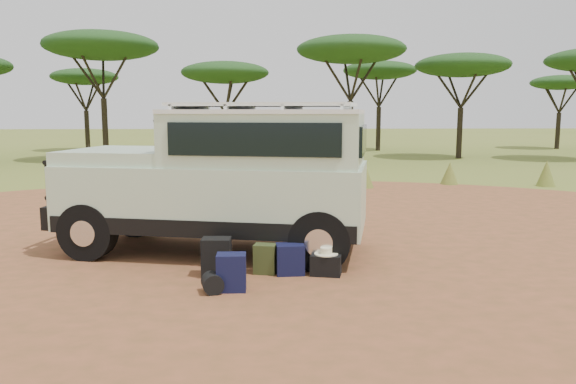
{
  "coord_description": "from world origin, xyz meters",
  "views": [
    {
      "loc": [
        -0.3,
        -9.27,
        2.43
      ],
      "look_at": [
        0.18,
        0.64,
        1.0
      ],
      "focal_mm": 35.0,
      "sensor_mm": 36.0,
      "label": 1
    }
  ],
  "objects_px": {
    "duffel_navy": "(290,259)",
    "hard_case": "(326,265)",
    "backpack_navy": "(231,273)",
    "backpack_olive": "(265,259)",
    "backpack_black": "(217,257)",
    "safari_vehicle": "(225,181)"
  },
  "relations": [
    {
      "from": "duffel_navy",
      "to": "hard_case",
      "type": "relative_size",
      "value": 1.03
    },
    {
      "from": "backpack_navy",
      "to": "hard_case",
      "type": "relative_size",
      "value": 1.15
    },
    {
      "from": "backpack_olive",
      "to": "hard_case",
      "type": "distance_m",
      "value": 0.92
    },
    {
      "from": "backpack_black",
      "to": "backpack_navy",
      "type": "relative_size",
      "value": 1.12
    },
    {
      "from": "backpack_olive",
      "to": "safari_vehicle",
      "type": "bearing_deg",
      "value": 128.93
    },
    {
      "from": "duffel_navy",
      "to": "hard_case",
      "type": "xyz_separation_m",
      "value": [
        0.53,
        -0.06,
        -0.07
      ]
    },
    {
      "from": "backpack_navy",
      "to": "hard_case",
      "type": "distance_m",
      "value": 1.54
    },
    {
      "from": "backpack_navy",
      "to": "backpack_olive",
      "type": "relative_size",
      "value": 1.14
    },
    {
      "from": "safari_vehicle",
      "to": "hard_case",
      "type": "relative_size",
      "value": 12.39
    },
    {
      "from": "safari_vehicle",
      "to": "backpack_olive",
      "type": "distance_m",
      "value": 1.84
    },
    {
      "from": "duffel_navy",
      "to": "hard_case",
      "type": "bearing_deg",
      "value": -9.7
    },
    {
      "from": "backpack_navy",
      "to": "hard_case",
      "type": "height_order",
      "value": "backpack_navy"
    },
    {
      "from": "safari_vehicle",
      "to": "duffel_navy",
      "type": "bearing_deg",
      "value": -41.36
    },
    {
      "from": "backpack_black",
      "to": "duffel_navy",
      "type": "distance_m",
      "value": 1.1
    },
    {
      "from": "backpack_black",
      "to": "backpack_olive",
      "type": "relative_size",
      "value": 1.27
    },
    {
      "from": "backpack_navy",
      "to": "backpack_olive",
      "type": "xyz_separation_m",
      "value": [
        0.47,
        0.8,
        -0.03
      ]
    },
    {
      "from": "backpack_black",
      "to": "backpack_olive",
      "type": "xyz_separation_m",
      "value": [
        0.72,
        0.1,
        -0.06
      ]
    },
    {
      "from": "safari_vehicle",
      "to": "backpack_navy",
      "type": "xyz_separation_m",
      "value": [
        0.2,
        -2.18,
        -0.98
      ]
    },
    {
      "from": "hard_case",
      "to": "safari_vehicle",
      "type": "bearing_deg",
      "value": 149.27
    },
    {
      "from": "backpack_black",
      "to": "hard_case",
      "type": "height_order",
      "value": "backpack_black"
    },
    {
      "from": "backpack_black",
      "to": "hard_case",
      "type": "distance_m",
      "value": 1.63
    },
    {
      "from": "backpack_navy",
      "to": "duffel_navy",
      "type": "distance_m",
      "value": 1.12
    }
  ]
}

